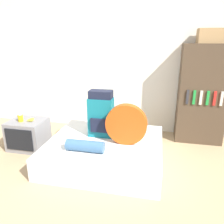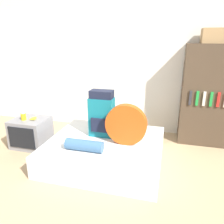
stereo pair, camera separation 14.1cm
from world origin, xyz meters
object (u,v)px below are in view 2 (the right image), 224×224
Objects in this scene: sleeping_roll at (84,145)px; television at (31,133)px; tent_bag at (126,125)px; backpack at (102,114)px; canister at (23,116)px; bookshelf at (206,96)px; cardboard_box at (216,36)px.

sleeping_roll is 0.90× the size of television.
tent_bag is 1.13× the size of sleeping_roll.
sleeping_roll is at bearing -22.60° from television.
backpack reaches higher than sleeping_roll.
canister is at bearing 177.12° from tent_bag.
backpack is 1.24× the size of television.
bookshelf is (1.14, 1.05, 0.23)m from tent_bag.
backpack is at bearing -151.23° from bookshelf.
cardboard_box is at bearing 29.26° from backpack.
sleeping_roll is 0.31× the size of bookshelf.
backpack is 1.38× the size of sleeping_roll.
tent_bag is (0.42, -0.20, -0.05)m from backpack.
backpack is 0.61m from sleeping_roll.
backpack reaches higher than tent_bag.
bookshelf is 0.95m from cardboard_box.
tent_bag reaches higher than canister.
backpack is 5.66× the size of canister.
cardboard_box is (0.03, 0.03, 0.95)m from bookshelf.
canister is (-0.07, -0.05, 0.30)m from television.
cardboard_box reaches higher than bookshelf.
backpack is 1.31m from canister.
bookshelf is (1.63, 1.39, 0.44)m from sleeping_roll.
canister reaches higher than sleeping_roll.
bookshelf reaches higher than tent_bag.
television reaches higher than sleeping_roll.
television is at bearing -161.91° from bookshelf.
bookshelf is (2.85, 0.96, 0.30)m from canister.
backpack reaches higher than television.
cardboard_box reaches higher than backpack.
canister is (-1.72, 0.09, -0.07)m from tent_bag.
canister is (-1.22, 0.43, 0.15)m from sleeping_roll.
tent_bag is 1.41× the size of cardboard_box.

